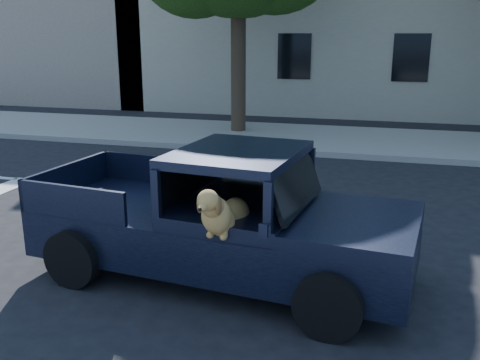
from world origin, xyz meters
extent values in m
plane|color=black|center=(0.00, 0.00, 0.00)|extent=(120.00, 120.00, 0.00)
cube|color=gray|center=(0.00, 9.20, 0.07)|extent=(60.00, 4.00, 0.15)
cylinder|color=#332619|center=(-4.00, 9.60, 2.20)|extent=(0.44, 0.44, 4.40)
cube|color=tan|center=(-15.00, 16.50, 4.00)|extent=(12.00, 6.00, 8.00)
cube|color=black|center=(-1.57, 0.09, 0.57)|extent=(4.88, 2.32, 0.60)
cube|color=black|center=(0.10, -0.10, 0.94)|extent=(1.55, 1.95, 0.14)
cube|color=black|center=(-1.34, 0.06, 1.63)|extent=(1.59, 1.88, 0.11)
cube|color=black|center=(-0.61, -0.02, 1.31)|extent=(0.40, 1.57, 0.51)
cube|color=black|center=(-1.21, -0.36, 0.74)|extent=(0.55, 0.55, 0.34)
cube|color=black|center=(-0.75, -1.14, 1.16)|extent=(0.09, 0.05, 0.14)
camera|label=1|loc=(0.34, -5.94, 3.03)|focal=40.00mm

